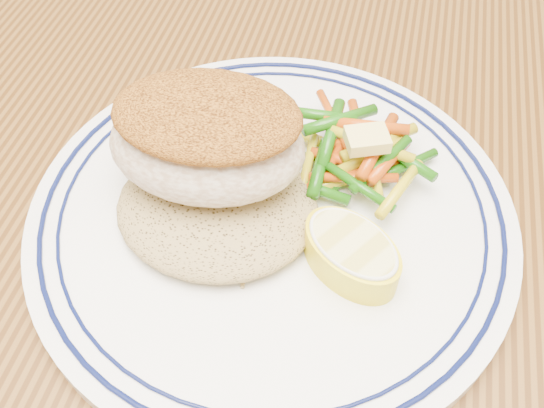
{
  "coord_description": "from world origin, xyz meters",
  "views": [
    {
      "loc": [
        0.09,
        -0.26,
        1.05
      ],
      "look_at": [
        0.04,
        -0.03,
        0.77
      ],
      "focal_mm": 40.0,
      "sensor_mm": 36.0,
      "label": 1
    }
  ],
  "objects": [
    {
      "name": "plate",
      "position": [
        0.04,
        -0.03,
        0.76
      ],
      "size": [
        0.3,
        0.3,
        0.02
      ],
      "color": "white",
      "rests_on": "dining_table"
    },
    {
      "name": "fish_fillet",
      "position": [
        -0.0,
        -0.03,
        0.81
      ],
      "size": [
        0.12,
        0.09,
        0.06
      ],
      "color": "beige",
      "rests_on": "rice_pilaf"
    },
    {
      "name": "rice_pilaf",
      "position": [
        0.01,
        -0.05,
        0.78
      ],
      "size": [
        0.12,
        0.11,
        0.02
      ],
      "primitive_type": "ellipsoid",
      "color": "olive",
      "rests_on": "plate"
    },
    {
      "name": "dining_table",
      "position": [
        0.0,
        0.0,
        0.65
      ],
      "size": [
        1.5,
        0.9,
        0.75
      ],
      "color": "#45280D",
      "rests_on": "ground"
    },
    {
      "name": "butter_pat",
      "position": [
        0.09,
        0.0,
        0.8
      ],
      "size": [
        0.03,
        0.03,
        0.01
      ],
      "primitive_type": "cube",
      "rotation": [
        0.0,
        0.0,
        0.39
      ],
      "color": "#F8E579",
      "rests_on": "vegetable_pile"
    },
    {
      "name": "lemon_wedge",
      "position": [
        0.09,
        -0.06,
        0.78
      ],
      "size": [
        0.08,
        0.08,
        0.02
      ],
      "color": "yellow",
      "rests_on": "plate"
    },
    {
      "name": "vegetable_pile",
      "position": [
        0.08,
        0.01,
        0.78
      ],
      "size": [
        0.1,
        0.1,
        0.03
      ],
      "color": "#19580B",
      "rests_on": "plate"
    }
  ]
}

